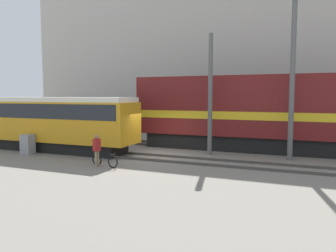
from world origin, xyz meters
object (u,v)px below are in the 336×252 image
at_px(streetcar, 45,120).
at_px(utility_pole_center, 292,75).
at_px(bicycle, 105,161).
at_px(person, 97,147).
at_px(utility_pole_left, 210,95).
at_px(freight_locomotive, 265,112).
at_px(signal_box, 28,144).

distance_m(streetcar, utility_pole_center, 15.48).
bearing_deg(bicycle, person, -168.61).
relative_size(person, utility_pole_left, 0.23).
xyz_separation_m(bicycle, utility_pole_left, (3.97, 5.42, 3.31)).
xyz_separation_m(freight_locomotive, utility_pole_left, (-2.97, -2.52, 1.08)).
height_order(utility_pole_left, signal_box, utility_pole_left).
height_order(freight_locomotive, bicycle, freight_locomotive).
xyz_separation_m(utility_pole_center, signal_box, (-14.97, -4.12, -4.10)).
relative_size(streetcar, utility_pole_left, 1.77).
bearing_deg(person, freight_locomotive, 47.51).
bearing_deg(streetcar, freight_locomotive, 20.56).
distance_m(freight_locomotive, person, 10.98).
distance_m(bicycle, utility_pole_center, 11.03).
relative_size(freight_locomotive, signal_box, 13.95).
bearing_deg(freight_locomotive, bicycle, -131.17).
bearing_deg(signal_box, bicycle, -11.44).
height_order(bicycle, utility_pole_left, utility_pole_left).
distance_m(streetcar, person, 6.84).
relative_size(streetcar, bicycle, 7.63).
distance_m(freight_locomotive, streetcar, 14.34).
height_order(streetcar, utility_pole_center, utility_pole_center).
height_order(streetcar, bicycle, streetcar).
xyz_separation_m(freight_locomotive, streetcar, (-13.41, -5.03, -0.56)).
bearing_deg(freight_locomotive, utility_pole_left, -139.73).
distance_m(utility_pole_left, utility_pole_center, 4.71).
xyz_separation_m(utility_pole_left, signal_box, (-10.38, -4.12, -3.03)).
relative_size(freight_locomotive, person, 10.25).
relative_size(streetcar, signal_box, 10.72).
relative_size(freight_locomotive, streetcar, 1.30).
relative_size(bicycle, person, 1.03).
distance_m(streetcar, signal_box, 2.12).
relative_size(streetcar, utility_pole_center, 1.37).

